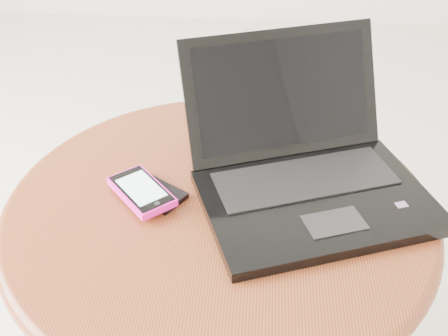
{
  "coord_description": "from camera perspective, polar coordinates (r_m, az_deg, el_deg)",
  "views": [
    {
      "loc": [
        0.13,
        -0.76,
        1.05
      ],
      "look_at": [
        0.08,
        -0.11,
        0.58
      ],
      "focal_mm": 44.84,
      "sensor_mm": 36.0,
      "label": 1
    }
  ],
  "objects": [
    {
      "name": "laptop",
      "position": [
        0.85,
        8.38,
        -0.01
      ],
      "size": [
        0.42,
        0.41,
        0.2
      ],
      "color": "black",
      "rests_on": "table"
    },
    {
      "name": "phone_pink",
      "position": [
        0.84,
        -8.42,
        -2.34
      ],
      "size": [
        0.12,
        0.12,
        0.01
      ],
      "color": "#FF1AAC",
      "rests_on": "phone_black"
    },
    {
      "name": "phone_black",
      "position": [
        0.86,
        -7.33,
        -2.37
      ],
      "size": [
        0.11,
        0.1,
        0.01
      ],
      "color": "black",
      "rests_on": "table"
    },
    {
      "name": "table",
      "position": [
        0.92,
        -0.45,
        -8.74
      ],
      "size": [
        0.65,
        0.65,
        0.52
      ],
      "color": "#532E0E",
      "rests_on": "ground"
    }
  ]
}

